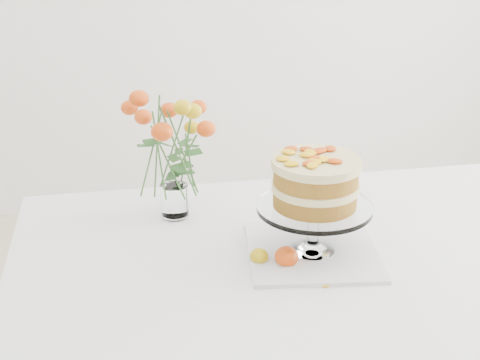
# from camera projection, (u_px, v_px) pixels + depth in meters

# --- Properties ---
(table) EXTENTS (1.43, 0.93, 0.76)m
(table) POSITION_uv_depth(u_px,v_px,m) (315.00, 283.00, 1.59)
(table) COLOR tan
(table) RESTS_ON ground
(napkin) EXTENTS (0.33, 0.33, 0.01)m
(napkin) POSITION_uv_depth(u_px,v_px,m) (312.00, 251.00, 1.56)
(napkin) COLOR white
(napkin) RESTS_ON table
(cake_stand) EXTENTS (0.26, 0.26, 0.24)m
(cake_stand) POSITION_uv_depth(u_px,v_px,m) (315.00, 187.00, 1.50)
(cake_stand) COLOR white
(cake_stand) RESTS_ON napkin
(rose_vase) EXTENTS (0.27, 0.27, 0.36)m
(rose_vase) POSITION_uv_depth(u_px,v_px,m) (172.00, 141.00, 1.66)
(rose_vase) COLOR white
(rose_vase) RESTS_ON table
(loose_rose_near) EXTENTS (0.07, 0.04, 0.04)m
(loose_rose_near) POSITION_uv_depth(u_px,v_px,m) (259.00, 256.00, 1.51)
(loose_rose_near) COLOR gold
(loose_rose_near) RESTS_ON table
(loose_rose_far) EXTENTS (0.10, 0.05, 0.05)m
(loose_rose_far) POSITION_uv_depth(u_px,v_px,m) (287.00, 257.00, 1.50)
(loose_rose_far) COLOR red
(loose_rose_far) RESTS_ON table
(stray_petal_a) EXTENTS (0.03, 0.02, 0.00)m
(stray_petal_a) POSITION_uv_depth(u_px,v_px,m) (277.00, 280.00, 1.45)
(stray_petal_a) COLOR yellow
(stray_petal_a) RESTS_ON table
(stray_petal_b) EXTENTS (0.03, 0.02, 0.00)m
(stray_petal_b) POSITION_uv_depth(u_px,v_px,m) (326.00, 285.00, 1.43)
(stray_petal_b) COLOR yellow
(stray_petal_b) RESTS_ON table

